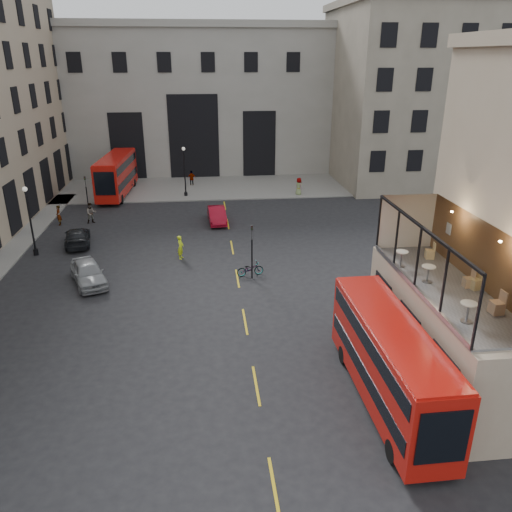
{
  "coord_description": "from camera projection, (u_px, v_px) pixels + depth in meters",
  "views": [
    {
      "loc": [
        -4.05,
        -19.01,
        14.1
      ],
      "look_at": [
        -1.1,
        8.54,
        3.0
      ],
      "focal_mm": 35.0,
      "sensor_mm": 36.0,
      "label": 1
    }
  ],
  "objects": [
    {
      "name": "street_lamp_b",
      "position": [
        185.0,
        175.0,
        53.09
      ],
      "size": [
        0.36,
        0.36,
        5.33
      ],
      "color": "black",
      "rests_on": "ground"
    },
    {
      "name": "cafe_table_mid",
      "position": [
        428.0,
        271.0,
        22.44
      ],
      "size": [
        0.62,
        0.62,
        0.77
      ],
      "color": "white",
      "rests_on": "cafe_floor"
    },
    {
      "name": "cafe_chair_d",
      "position": [
        430.0,
        254.0,
        25.17
      ],
      "size": [
        0.48,
        0.48,
        0.84
      ],
      "color": "#D5B67A",
      "rests_on": "cafe_floor"
    },
    {
      "name": "cafe_table_far",
      "position": [
        401.0,
        256.0,
        24.14
      ],
      "size": [
        0.62,
        0.62,
        0.77
      ],
      "color": "silver",
      "rests_on": "cafe_floor"
    },
    {
      "name": "bicycle",
      "position": [
        250.0,
        269.0,
        34.37
      ],
      "size": [
        1.97,
        1.0,
        0.99
      ],
      "primitive_type": "imported",
      "rotation": [
        0.0,
        0.0,
        1.76
      ],
      "color": "gray",
      "rests_on": "ground"
    },
    {
      "name": "bus_far",
      "position": [
        116.0,
        173.0,
        53.89
      ],
      "size": [
        3.08,
        10.76,
        4.24
      ],
      "color": "red",
      "rests_on": "ground"
    },
    {
      "name": "cyclist",
      "position": [
        181.0,
        247.0,
        37.13
      ],
      "size": [
        0.58,
        0.74,
        1.8
      ],
      "primitive_type": "imported",
      "rotation": [
        0.0,
        0.0,
        1.31
      ],
      "color": "#DBF91A",
      "rests_on": "ground"
    },
    {
      "name": "gateway",
      "position": [
        193.0,
        96.0,
        63.5
      ],
      "size": [
        35.0,
        10.6,
        18.0
      ],
      "color": "#A19E96",
      "rests_on": "ground"
    },
    {
      "name": "cafe_chair_b",
      "position": [
        469.0,
        282.0,
        22.04
      ],
      "size": [
        0.42,
        0.42,
        0.81
      ],
      "color": "tan",
      "rests_on": "cafe_floor"
    },
    {
      "name": "cafe_table_near",
      "position": [
        468.0,
        309.0,
        19.04
      ],
      "size": [
        0.64,
        0.64,
        0.8
      ],
      "color": "beige",
      "rests_on": "cafe_floor"
    },
    {
      "name": "car_b",
      "position": [
        217.0,
        215.0,
        45.31
      ],
      "size": [
        1.76,
        4.39,
        1.42
      ],
      "primitive_type": "imported",
      "rotation": [
        0.0,
        0.0,
        0.06
      ],
      "color": "maroon",
      "rests_on": "ground"
    },
    {
      "name": "traffic_light_near",
      "position": [
        252.0,
        245.0,
        33.27
      ],
      "size": [
        0.16,
        0.2,
        3.8
      ],
      "color": "black",
      "rests_on": "ground"
    },
    {
      "name": "pedestrian_e",
      "position": [
        59.0,
        215.0,
        44.59
      ],
      "size": [
        0.57,
        0.74,
        1.8
      ],
      "primitive_type": "imported",
      "rotation": [
        0.0,
        0.0,
        4.93
      ],
      "color": "gray",
      "rests_on": "ground"
    },
    {
      "name": "pedestrian_d",
      "position": [
        299.0,
        187.0,
        54.14
      ],
      "size": [
        0.97,
        1.12,
        1.94
      ],
      "primitive_type": "imported",
      "rotation": [
        0.0,
        0.0,
        2.02
      ],
      "color": "gray",
      "rests_on": "ground"
    },
    {
      "name": "pedestrian_a",
      "position": [
        91.0,
        213.0,
        45.08
      ],
      "size": [
        1.11,
        0.99,
        1.88
      ],
      "primitive_type": "imported",
      "rotation": [
        0.0,
        0.0,
        0.36
      ],
      "color": "gray",
      "rests_on": "ground"
    },
    {
      "name": "cafe_chair_c",
      "position": [
        476.0,
        283.0,
        21.86
      ],
      "size": [
        0.5,
        0.5,
        0.86
      ],
      "color": "tan",
      "rests_on": "cafe_floor"
    },
    {
      "name": "pavement_far",
      "position": [
        187.0,
        187.0,
        57.65
      ],
      "size": [
        40.0,
        12.0,
        0.12
      ],
      "primitive_type": "cube",
      "color": "slate",
      "rests_on": "ground"
    },
    {
      "name": "ground",
      "position": [
        299.0,
        383.0,
        23.19
      ],
      "size": [
        140.0,
        140.0,
        0.0
      ],
      "primitive_type": "plane",
      "color": "black",
      "rests_on": "ground"
    },
    {
      "name": "cafe_chair_a",
      "position": [
        497.0,
        307.0,
        19.75
      ],
      "size": [
        0.5,
        0.5,
        0.95
      ],
      "color": "tan",
      "rests_on": "cafe_floor"
    },
    {
      "name": "building_right",
      "position": [
        407.0,
        91.0,
        58.2
      ],
      "size": [
        16.6,
        18.6,
        20.0
      ],
      "color": "gray",
      "rests_on": "ground"
    },
    {
      "name": "pedestrian_b",
      "position": [
        128.0,
        184.0,
        55.78
      ],
      "size": [
        1.27,
        1.11,
        1.71
      ],
      "primitive_type": "imported",
      "rotation": [
        0.0,
        0.0,
        0.54
      ],
      "color": "gray",
      "rests_on": "ground"
    },
    {
      "name": "car_c",
      "position": [
        77.0,
        237.0,
        40.0
      ],
      "size": [
        2.68,
        4.87,
        1.34
      ],
      "primitive_type": "imported",
      "rotation": [
        0.0,
        0.0,
        3.33
      ],
      "color": "black",
      "rests_on": "ground"
    },
    {
      "name": "host_frontage",
      "position": [
        439.0,
        333.0,
        23.0
      ],
      "size": [
        3.0,
        11.0,
        4.5
      ],
      "primitive_type": "cube",
      "color": "tan",
      "rests_on": "ground"
    },
    {
      "name": "bus_near",
      "position": [
        389.0,
        359.0,
        21.15
      ],
      "size": [
        2.36,
        9.77,
        3.89
      ],
      "color": "#B4130C",
      "rests_on": "ground"
    },
    {
      "name": "street_lamp_a",
      "position": [
        31.0,
        225.0,
        37.24
      ],
      "size": [
        0.36,
        0.36,
        5.33
      ],
      "color": "black",
      "rests_on": "ground"
    },
    {
      "name": "pedestrian_c",
      "position": [
        192.0,
        178.0,
        58.07
      ],
      "size": [
        1.06,
        0.45,
        1.8
      ],
      "primitive_type": "imported",
      "rotation": [
        0.0,
        0.0,
        3.15
      ],
      "color": "gray",
      "rests_on": "ground"
    },
    {
      "name": "traffic_light_far",
      "position": [
        86.0,
        191.0,
        46.65
      ],
      "size": [
        0.16,
        0.2,
        3.8
      ],
      "color": "black",
      "rests_on": "ground"
    },
    {
      "name": "cafe_floor",
      "position": [
        446.0,
        288.0,
        22.14
      ],
      "size": [
        3.0,
        10.0,
        0.1
      ],
      "primitive_type": "cube",
      "color": "slate",
      "rests_on": "host_frontage"
    },
    {
      "name": "car_a",
      "position": [
        88.0,
        273.0,
        33.04
      ],
      "size": [
        3.45,
        4.97,
        1.57
      ],
      "primitive_type": "imported",
      "rotation": [
        0.0,
        0.0,
        0.38
      ],
      "color": "gray",
      "rests_on": "ground"
    }
  ]
}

